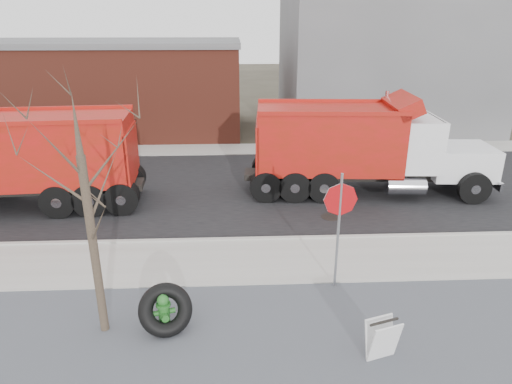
{
  "coord_description": "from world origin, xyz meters",
  "views": [
    {
      "loc": [
        -0.27,
        -11.05,
        6.43
      ],
      "look_at": [
        0.35,
        2.11,
        1.4
      ],
      "focal_mm": 32.0,
      "sensor_mm": 36.0,
      "label": 1
    }
  ],
  "objects_px": {
    "truck_tire": "(166,310)",
    "stop_sign": "(340,213)",
    "fire_hydrant": "(164,314)",
    "dump_truck_red_b": "(20,156)",
    "sandwich_board": "(382,339)",
    "dump_truck_red_a": "(360,145)"
  },
  "relations": [
    {
      "from": "fire_hydrant",
      "to": "sandwich_board",
      "type": "xyz_separation_m",
      "value": [
        4.46,
        -1.14,
        0.07
      ]
    },
    {
      "from": "fire_hydrant",
      "to": "dump_truck_red_a",
      "type": "bearing_deg",
      "value": 36.04
    },
    {
      "from": "stop_sign",
      "to": "sandwich_board",
      "type": "relative_size",
      "value": 3.45
    },
    {
      "from": "fire_hydrant",
      "to": "dump_truck_red_a",
      "type": "distance_m",
      "value": 10.54
    },
    {
      "from": "fire_hydrant",
      "to": "truck_tire",
      "type": "height_order",
      "value": "truck_tire"
    },
    {
      "from": "truck_tire",
      "to": "sandwich_board",
      "type": "bearing_deg",
      "value": -14.4
    },
    {
      "from": "dump_truck_red_a",
      "to": "dump_truck_red_b",
      "type": "bearing_deg",
      "value": -171.76
    },
    {
      "from": "sandwich_board",
      "to": "stop_sign",
      "type": "bearing_deg",
      "value": 80.17
    },
    {
      "from": "sandwich_board",
      "to": "dump_truck_red_a",
      "type": "bearing_deg",
      "value": 60.75
    },
    {
      "from": "truck_tire",
      "to": "sandwich_board",
      "type": "xyz_separation_m",
      "value": [
        4.42,
        -1.13,
        -0.04
      ]
    },
    {
      "from": "truck_tire",
      "to": "stop_sign",
      "type": "distance_m",
      "value": 4.6
    },
    {
      "from": "sandwich_board",
      "to": "fire_hydrant",
      "type": "bearing_deg",
      "value": 147.96
    },
    {
      "from": "truck_tire",
      "to": "stop_sign",
      "type": "bearing_deg",
      "value": 20.86
    },
    {
      "from": "stop_sign",
      "to": "dump_truck_red_a",
      "type": "relative_size",
      "value": 0.32
    },
    {
      "from": "truck_tire",
      "to": "stop_sign",
      "type": "xyz_separation_m",
      "value": [
        4.05,
        1.54,
        1.55
      ]
    },
    {
      "from": "fire_hydrant",
      "to": "stop_sign",
      "type": "height_order",
      "value": "stop_sign"
    },
    {
      "from": "stop_sign",
      "to": "dump_truck_red_b",
      "type": "relative_size",
      "value": 0.34
    },
    {
      "from": "fire_hydrant",
      "to": "dump_truck_red_b",
      "type": "xyz_separation_m",
      "value": [
        -5.93,
        7.28,
        1.51
      ]
    },
    {
      "from": "fire_hydrant",
      "to": "dump_truck_red_a",
      "type": "relative_size",
      "value": 0.09
    },
    {
      "from": "sandwich_board",
      "to": "dump_truck_red_b",
      "type": "relative_size",
      "value": 0.1
    },
    {
      "from": "truck_tire",
      "to": "dump_truck_red_b",
      "type": "height_order",
      "value": "dump_truck_red_b"
    },
    {
      "from": "fire_hydrant",
      "to": "dump_truck_red_b",
      "type": "relative_size",
      "value": 0.1
    }
  ]
}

